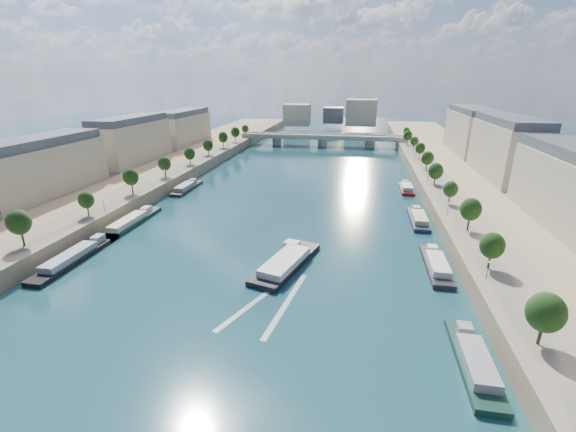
% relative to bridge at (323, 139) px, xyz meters
% --- Properties ---
extents(ground, '(700.00, 700.00, 0.00)m').
position_rel_bridge_xyz_m(ground, '(0.00, -134.14, -5.08)').
color(ground, '#0C2735').
rests_on(ground, ground).
extents(quay_left, '(44.00, 520.00, 5.00)m').
position_rel_bridge_xyz_m(quay_left, '(-72.00, -134.14, -2.58)').
color(quay_left, '#9E8460').
rests_on(quay_left, ground).
extents(quay_right, '(44.00, 520.00, 5.00)m').
position_rel_bridge_xyz_m(quay_right, '(72.00, -134.14, -2.58)').
color(quay_right, '#9E8460').
rests_on(quay_right, ground).
extents(pave_left, '(14.00, 520.00, 0.10)m').
position_rel_bridge_xyz_m(pave_left, '(-57.00, -134.14, -0.03)').
color(pave_left, gray).
rests_on(pave_left, quay_left).
extents(pave_right, '(14.00, 520.00, 0.10)m').
position_rel_bridge_xyz_m(pave_right, '(57.00, -134.14, -0.03)').
color(pave_right, gray).
rests_on(pave_right, quay_right).
extents(trees_left, '(4.80, 268.80, 8.26)m').
position_rel_bridge_xyz_m(trees_left, '(-55.00, -132.14, 5.39)').
color(trees_left, '#382B1E').
rests_on(trees_left, ground).
extents(trees_right, '(4.80, 268.80, 8.26)m').
position_rel_bridge_xyz_m(trees_right, '(55.00, -124.14, 5.39)').
color(trees_right, '#382B1E').
rests_on(trees_right, ground).
extents(lamps_left, '(0.36, 200.36, 4.28)m').
position_rel_bridge_xyz_m(lamps_left, '(-52.50, -144.14, 2.70)').
color(lamps_left, black).
rests_on(lamps_left, ground).
extents(lamps_right, '(0.36, 200.36, 4.28)m').
position_rel_bridge_xyz_m(lamps_right, '(52.50, -129.14, 2.70)').
color(lamps_right, black).
rests_on(lamps_right, ground).
extents(buildings_left, '(16.00, 226.00, 23.20)m').
position_rel_bridge_xyz_m(buildings_left, '(-85.00, -122.14, 11.37)').
color(buildings_left, '#BDB291').
rests_on(buildings_left, ground).
extents(buildings_right, '(16.00, 226.00, 23.20)m').
position_rel_bridge_xyz_m(buildings_right, '(85.00, -122.14, 11.37)').
color(buildings_right, '#BDB291').
rests_on(buildings_right, ground).
extents(skyline, '(79.00, 42.00, 22.00)m').
position_rel_bridge_xyz_m(skyline, '(3.19, 85.38, 9.57)').
color(skyline, '#BDB291').
rests_on(skyline, ground).
extents(bridge, '(112.00, 12.00, 8.15)m').
position_rel_bridge_xyz_m(bridge, '(0.00, 0.00, 0.00)').
color(bridge, '#C1B79E').
rests_on(bridge, ground).
extents(tour_barge, '(14.47, 27.70, 3.70)m').
position_rel_bridge_xyz_m(tour_barge, '(8.73, -181.08, -4.10)').
color(tour_barge, black).
rests_on(tour_barge, ground).
extents(wake, '(14.46, 25.89, 0.04)m').
position_rel_bridge_xyz_m(wake, '(8.73, -197.71, -5.06)').
color(wake, silver).
rests_on(wake, ground).
extents(moored_barges_left, '(5.00, 158.04, 3.60)m').
position_rel_bridge_xyz_m(moored_barges_left, '(-45.50, -189.66, -4.24)').
color(moored_barges_left, '#1B1D3D').
rests_on(moored_barges_left, ground).
extents(moored_barges_right, '(5.00, 160.42, 3.60)m').
position_rel_bridge_xyz_m(moored_barges_right, '(45.50, -180.19, -4.24)').
color(moored_barges_right, black).
rests_on(moored_barges_right, ground).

